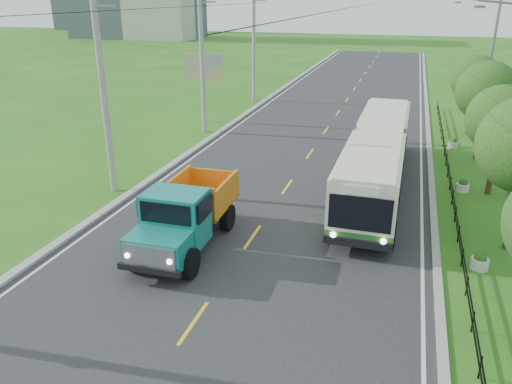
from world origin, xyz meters
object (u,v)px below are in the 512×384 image
at_px(tree_back, 476,82).
at_px(tree_fifth, 487,95).
at_px(streetlight_far, 488,60).
at_px(planter_near, 480,262).
at_px(pole_far, 254,44).
at_px(tree_fourth, 501,123).
at_px(dump_truck, 185,212).
at_px(bus, 378,154).
at_px(planter_far, 453,144).
at_px(planter_mid, 463,186).
at_px(billboard_left, 203,71).
at_px(pole_near, 104,90).
at_px(pole_mid, 202,60).

bearing_deg(tree_back, tree_fifth, -90.00).
relative_size(streetlight_far, planter_near, 13.54).
bearing_deg(tree_back, pole_far, 159.26).
height_order(tree_fourth, tree_fifth, tree_fifth).
height_order(pole_far, dump_truck, pole_far).
relative_size(pole_far, bus, 0.63).
height_order(pole_far, planter_far, pole_far).
height_order(planter_mid, bus, bus).
bearing_deg(tree_fourth, billboard_left, 153.01).
height_order(tree_back, planter_mid, tree_back).
height_order(pole_near, tree_back, pole_near).
height_order(planter_near, planter_far, same).
relative_size(tree_fifth, planter_mid, 8.66).
distance_m(pole_far, tree_fifth, 22.25).
bearing_deg(planter_near, tree_fourth, 81.23).
distance_m(tree_fifth, planter_mid, 7.21).
distance_m(pole_near, tree_fifth, 21.31).
relative_size(planter_far, dump_truck, 0.11).
bearing_deg(tree_fourth, planter_mid, -173.61).
distance_m(pole_near, planter_far, 21.83).
bearing_deg(pole_mid, planter_near, -41.65).
xyz_separation_m(planter_mid, dump_truck, (-10.85, -9.47, 1.19)).
xyz_separation_m(tree_back, planter_near, (-1.26, -20.14, -3.37)).
relative_size(tree_back, bus, 0.35).
height_order(planter_far, billboard_left, billboard_left).
relative_size(pole_far, tree_fourth, 1.85).
bearing_deg(pole_near, bus, 18.42).
distance_m(tree_fifth, dump_truck, 19.90).
bearing_deg(pole_mid, pole_far, 90.00).
bearing_deg(pole_far, planter_far, -33.12).
xyz_separation_m(pole_far, billboard_left, (-1.24, -9.00, -1.23)).
bearing_deg(planter_near, planter_mid, 90.00).
relative_size(tree_fifth, streetlight_far, 0.64).
xyz_separation_m(pole_mid, tree_fourth, (18.12, -6.86, -1.51)).
height_order(pole_far, planter_mid, pole_far).
bearing_deg(tree_back, streetlight_far, 67.08).
height_order(bus, dump_truck, bus).
relative_size(planter_mid, dump_truck, 0.11).
relative_size(pole_far, streetlight_far, 1.10).
bearing_deg(pole_near, planter_near, -10.09).
bearing_deg(bus, planter_near, -58.91).
relative_size(tree_fourth, tree_back, 0.98).
height_order(tree_fifth, streetlight_far, streetlight_far).
bearing_deg(streetlight_far, planter_far, -108.80).
relative_size(tree_fifth, tree_back, 1.05).
height_order(tree_fifth, billboard_left, tree_fifth).
relative_size(tree_fourth, planter_near, 8.06).
bearing_deg(billboard_left, tree_fourth, -26.99).
height_order(tree_fourth, bus, tree_fourth).
height_order(streetlight_far, planter_mid, streetlight_far).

